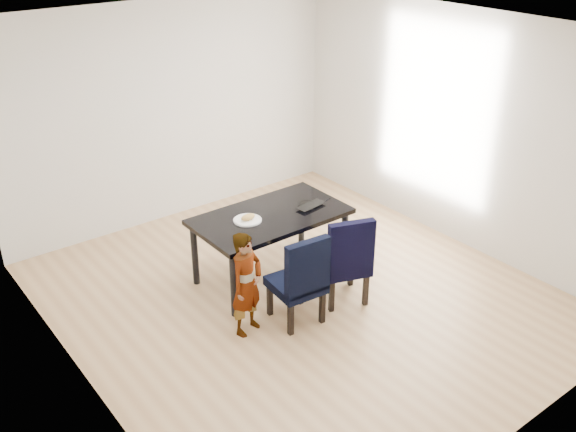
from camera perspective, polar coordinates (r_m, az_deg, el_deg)
floor at (r=6.72m, az=1.05°, el=-7.14°), size 4.50×5.00×0.01m
ceiling at (r=5.68m, az=1.29°, el=16.23°), size 4.50×5.00×0.01m
wall_back at (r=8.05m, az=-10.22°, el=9.03°), size 4.50×0.01×2.70m
wall_front at (r=4.63m, az=21.12°, el=-6.36°), size 4.50×0.01×2.70m
wall_left at (r=5.11m, az=-18.99°, el=-2.74°), size 0.01×5.00×2.70m
wall_right at (r=7.60m, az=14.64°, el=7.53°), size 0.01×5.00×2.70m
dining_table at (r=6.86m, az=-1.54°, el=-2.66°), size 1.60×0.90×0.75m
chair_left at (r=6.13m, az=0.71°, el=-5.44°), size 0.50×0.52×0.95m
chair_right at (r=6.46m, az=4.88°, el=-3.62°), size 0.60×0.62×0.97m
child at (r=5.96m, az=-3.69°, el=-6.04°), size 0.44×0.35×1.04m
plate at (r=6.56m, az=-3.62°, el=-0.37°), size 0.34×0.34×0.02m
sandwich at (r=6.53m, az=-3.57°, el=-0.09°), size 0.18×0.12×0.06m
laptop at (r=6.87m, az=1.74°, el=1.03°), size 0.37×0.26×0.03m
cable_tangle at (r=6.84m, az=2.23°, el=0.81°), size 0.18×0.18×0.01m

